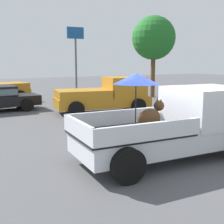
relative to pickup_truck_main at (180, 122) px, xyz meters
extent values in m
plane|color=#4C4C4F|center=(-0.46, 0.01, -0.97)|extent=(80.00, 80.00, 0.00)
cylinder|color=black|center=(1.33, 0.92, -0.57)|extent=(0.81, 0.31, 0.80)
cylinder|color=black|center=(-2.17, 1.05, -0.57)|extent=(0.81, 0.31, 0.80)
cylinder|color=black|center=(-2.24, -0.91, -0.57)|extent=(0.81, 0.31, 0.80)
cube|color=silver|center=(-0.46, 0.01, -0.40)|extent=(5.06, 1.99, 0.50)
cube|color=silver|center=(0.94, -0.05, 0.39)|extent=(2.17, 1.94, 1.08)
cube|color=black|center=(-1.61, 0.05, -0.12)|extent=(2.87, 1.94, 0.06)
cube|color=silver|center=(-1.57, 0.97, 0.11)|extent=(2.80, 0.21, 0.40)
cube|color=silver|center=(-1.64, -0.87, 0.11)|extent=(2.80, 0.21, 0.40)
cube|color=silver|center=(-2.96, 0.10, 0.11)|extent=(0.17, 1.84, 0.40)
ellipsoid|color=#472D19|center=(-0.95, 0.14, 0.17)|extent=(0.69, 0.35, 0.52)
sphere|color=#472D19|center=(-0.65, 0.13, 0.49)|extent=(0.29, 0.29, 0.28)
cone|color=#472D19|center=(-0.64, 0.21, 0.63)|extent=(0.09, 0.09, 0.12)
cone|color=#472D19|center=(-0.65, 0.05, 0.63)|extent=(0.09, 0.09, 0.12)
cylinder|color=black|center=(-1.29, 0.28, 0.52)|extent=(0.03, 0.03, 1.21)
cone|color=#1E33B7|center=(-1.29, 0.28, 1.22)|extent=(1.22, 1.22, 0.28)
cylinder|color=black|center=(3.07, 8.16, -0.59)|extent=(0.79, 0.37, 0.76)
cylinder|color=black|center=(2.78, 6.29, -0.59)|extent=(0.79, 0.37, 0.76)
cylinder|color=black|center=(-0.09, 8.65, -0.59)|extent=(0.79, 0.37, 0.76)
cylinder|color=black|center=(-0.38, 6.77, -0.59)|extent=(0.79, 0.37, 0.76)
cube|color=#B27219|center=(1.34, 7.47, -0.42)|extent=(5.02, 2.51, 0.50)
cube|color=#B27219|center=(2.53, 7.29, 0.33)|extent=(2.15, 2.07, 1.00)
cube|color=#B27219|center=(0.36, 7.62, 0.03)|extent=(2.94, 2.19, 0.40)
cylinder|color=black|center=(-1.61, 13.35, -0.59)|extent=(0.80, 0.43, 0.76)
cylinder|color=black|center=(-2.05, 15.20, -0.59)|extent=(0.80, 0.43, 0.76)
cube|color=#B27219|center=(-2.42, 14.13, 0.03)|extent=(3.04, 2.37, 0.40)
cylinder|color=black|center=(-2.12, 11.31, -0.64)|extent=(0.67, 0.25, 0.66)
cylinder|color=black|center=(-2.04, 9.56, -0.64)|extent=(0.67, 0.25, 0.66)
cylinder|color=#59595B|center=(3.51, 16.54, 1.21)|extent=(0.16, 0.16, 4.36)
cube|color=#194C8C|center=(3.51, 16.54, 3.84)|extent=(1.40, 0.12, 0.90)
cylinder|color=brown|center=(7.50, 11.57, 0.61)|extent=(0.32, 0.32, 3.16)
sphere|color=#1E6623|center=(7.50, 11.57, 3.28)|extent=(3.10, 3.10, 3.10)
camera|label=1|loc=(-5.46, -6.13, 1.67)|focal=47.62mm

